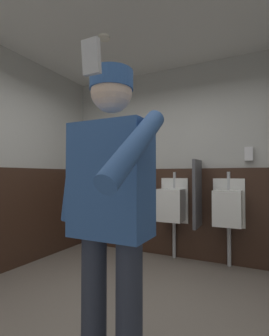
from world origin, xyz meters
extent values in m
cube|color=slate|center=(0.00, 0.00, -0.02)|extent=(4.21, 4.29, 0.04)
cube|color=#B2B2AD|center=(0.00, 1.90, 1.40)|extent=(4.21, 0.12, 2.81)
cube|color=#382319|center=(0.00, 1.83, 0.65)|extent=(3.61, 0.03, 1.29)
cylinder|color=white|center=(-0.56, 0.65, 2.79)|extent=(0.14, 0.14, 0.03)
cube|color=white|center=(-0.08, 1.81, 0.83)|extent=(0.40, 0.05, 0.65)
cube|color=white|center=(-0.08, 1.64, 0.78)|extent=(0.34, 0.30, 0.45)
cylinder|color=#B7BABF|center=(-0.08, 1.80, 1.12)|extent=(0.04, 0.04, 0.24)
cylinder|color=#B7BABF|center=(-0.08, 1.77, 0.28)|extent=(0.05, 0.05, 0.55)
cube|color=white|center=(0.67, 1.81, 0.83)|extent=(0.40, 0.05, 0.65)
cube|color=white|center=(0.67, 1.64, 0.78)|extent=(0.34, 0.30, 0.45)
cylinder|color=#B7BABF|center=(0.67, 1.80, 1.12)|extent=(0.04, 0.04, 0.24)
cylinder|color=#B7BABF|center=(0.67, 1.77, 0.28)|extent=(0.05, 0.05, 0.55)
cube|color=#4C4C51|center=(0.29, 1.61, 0.95)|extent=(0.04, 0.40, 0.90)
cylinder|color=#2D3342|center=(0.21, -0.59, 0.43)|extent=(0.14, 0.14, 0.86)
cylinder|color=#2D3342|center=(0.43, -0.59, 0.43)|extent=(0.14, 0.14, 0.86)
cube|color=#335999|center=(0.32, -0.59, 1.17)|extent=(0.42, 0.24, 0.61)
cylinder|color=#335999|center=(0.06, -0.59, 1.20)|extent=(0.17, 0.09, 0.56)
cylinder|color=#335999|center=(0.58, -0.82, 1.32)|extent=(0.09, 0.50, 0.39)
sphere|color=beige|center=(0.32, -0.59, 1.65)|extent=(0.23, 0.23, 0.23)
cylinder|color=#335999|center=(0.32, -0.59, 1.71)|extent=(0.24, 0.24, 0.10)
cube|color=silver|center=(0.56, -1.10, 1.57)|extent=(0.06, 0.03, 0.11)
cube|color=silver|center=(0.92, 1.80, 1.47)|extent=(0.10, 0.07, 0.18)
camera|label=1|loc=(1.04, -1.74, 1.19)|focal=26.70mm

